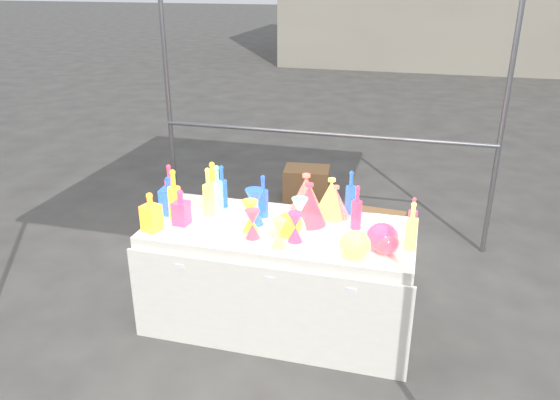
% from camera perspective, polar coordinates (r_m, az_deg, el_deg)
% --- Properties ---
extents(ground, '(80.00, 80.00, 0.00)m').
position_cam_1_polar(ground, '(4.06, 0.00, -12.46)').
color(ground, '#5E5B57').
rests_on(ground, ground).
extents(display_table, '(1.84, 0.83, 0.75)m').
position_cam_1_polar(display_table, '(3.85, -0.04, -7.98)').
color(display_table, white).
rests_on(display_table, ground).
extents(cardboard_box_closed, '(0.52, 0.41, 0.35)m').
position_cam_1_polar(cardboard_box_closed, '(6.05, 2.80, 1.75)').
color(cardboard_box_closed, '#AC7C4E').
rests_on(cardboard_box_closed, ground).
extents(cardboard_box_flat, '(0.74, 0.56, 0.06)m').
position_cam_1_polar(cardboard_box_flat, '(5.60, 9.18, -1.94)').
color(cardboard_box_flat, '#AC7C4E').
rests_on(cardboard_box_flat, ground).
extents(bottle_0, '(0.12, 0.12, 0.35)m').
position_cam_1_polar(bottle_0, '(3.94, -7.03, 1.54)').
color(bottle_0, red).
rests_on(bottle_0, display_table).
extents(bottle_1, '(0.10, 0.10, 0.32)m').
position_cam_1_polar(bottle_1, '(3.97, -6.08, 1.45)').
color(bottle_1, '#178349').
rests_on(bottle_1, display_table).
extents(bottle_2, '(0.09, 0.09, 0.33)m').
position_cam_1_polar(bottle_2, '(4.00, -11.42, 1.39)').
color(bottle_2, '#EC4B18').
rests_on(bottle_2, display_table).
extents(bottle_4, '(0.10, 0.10, 0.35)m').
position_cam_1_polar(bottle_4, '(3.84, -7.48, 0.89)').
color(bottle_4, '#158779').
rests_on(bottle_4, display_table).
extents(bottle_5, '(0.09, 0.09, 0.34)m').
position_cam_1_polar(bottle_5, '(3.90, -6.55, 1.23)').
color(bottle_5, '#B42462').
rests_on(bottle_5, display_table).
extents(bottle_6, '(0.10, 0.10, 0.35)m').
position_cam_1_polar(bottle_6, '(3.83, -11.00, 0.66)').
color(bottle_6, red).
rests_on(bottle_6, display_table).
extents(bottle_7, '(0.10, 0.10, 0.31)m').
position_cam_1_polar(bottle_7, '(3.78, -1.79, 0.41)').
color(bottle_7, '#178349').
rests_on(bottle_7, display_table).
extents(decanter_0, '(0.13, 0.13, 0.27)m').
position_cam_1_polar(decanter_0, '(3.69, -13.35, -1.19)').
color(decanter_0, red).
rests_on(decanter_0, display_table).
extents(decanter_1, '(0.11, 0.11, 0.25)m').
position_cam_1_polar(decanter_1, '(3.73, -10.31, -0.74)').
color(decanter_1, '#EC4B18').
rests_on(decanter_1, display_table).
extents(decanter_2, '(0.12, 0.12, 0.28)m').
position_cam_1_polar(decanter_2, '(3.91, -11.52, 0.46)').
color(decanter_2, '#178349').
rests_on(decanter_2, display_table).
extents(hourglass_0, '(0.11, 0.11, 0.20)m').
position_cam_1_polar(hourglass_0, '(3.45, 1.61, -2.86)').
color(hourglass_0, '#EC4B18').
rests_on(hourglass_0, display_table).
extents(hourglass_1, '(0.11, 0.11, 0.19)m').
position_cam_1_polar(hourglass_1, '(3.50, -2.89, -2.53)').
color(hourglass_1, '#1C21A5').
rests_on(hourglass_1, display_table).
extents(hourglass_2, '(0.12, 0.12, 0.19)m').
position_cam_1_polar(hourglass_2, '(3.38, -0.13, -3.52)').
color(hourglass_2, '#158779').
rests_on(hourglass_2, display_table).
extents(hourglass_3, '(0.12, 0.12, 0.22)m').
position_cam_1_polar(hourglass_3, '(3.62, 2.06, -1.45)').
color(hourglass_3, '#B42462').
rests_on(hourglass_3, display_table).
extents(hourglass_4, '(0.14, 0.14, 0.22)m').
position_cam_1_polar(hourglass_4, '(3.59, -3.14, -1.68)').
color(hourglass_4, red).
rests_on(hourglass_4, display_table).
extents(hourglass_5, '(0.14, 0.14, 0.25)m').
position_cam_1_polar(hourglass_5, '(3.68, -2.68, -0.73)').
color(hourglass_5, '#178349').
rests_on(hourglass_5, display_table).
extents(globe_0, '(0.22, 0.22, 0.14)m').
position_cam_1_polar(globe_0, '(3.54, 0.92, -2.71)').
color(globe_0, red).
rests_on(globe_0, display_table).
extents(globe_1, '(0.21, 0.21, 0.15)m').
position_cam_1_polar(globe_1, '(3.30, 7.83, -4.80)').
color(globe_1, '#158779').
rests_on(globe_1, display_table).
extents(globe_2, '(0.21, 0.21, 0.16)m').
position_cam_1_polar(globe_2, '(3.41, 10.62, -3.99)').
color(globe_2, '#EC4B18').
rests_on(globe_2, display_table).
extents(globe_3, '(0.20, 0.20, 0.13)m').
position_cam_1_polar(globe_3, '(3.39, 11.01, -4.51)').
color(globe_3, '#1C21A5').
rests_on(globe_3, display_table).
extents(lampshade_0, '(0.32, 0.32, 0.29)m').
position_cam_1_polar(lampshade_0, '(3.84, 2.74, 0.65)').
color(lampshade_0, yellow).
rests_on(lampshade_0, display_table).
extents(lampshade_1, '(0.20, 0.20, 0.23)m').
position_cam_1_polar(lampshade_1, '(3.82, 5.84, -0.11)').
color(lampshade_1, yellow).
rests_on(lampshade_1, display_table).
extents(lampshade_2, '(0.28, 0.28, 0.29)m').
position_cam_1_polar(lampshade_2, '(3.69, 3.05, -0.37)').
color(lampshade_2, '#1C21A5').
rests_on(lampshade_2, display_table).
extents(lampshade_3, '(0.24, 0.24, 0.28)m').
position_cam_1_polar(lampshade_3, '(3.82, 5.37, 0.29)').
color(lampshade_3, '#158779').
rests_on(lampshade_3, display_table).
extents(bottle_8, '(0.08, 0.08, 0.32)m').
position_cam_1_polar(bottle_8, '(3.86, 7.39, 0.81)').
color(bottle_8, '#178349').
rests_on(bottle_8, display_table).
extents(bottle_9, '(0.09, 0.09, 0.31)m').
position_cam_1_polar(bottle_9, '(3.64, 8.01, -0.76)').
color(bottle_9, '#EC4B18').
rests_on(bottle_9, display_table).
extents(bottle_10, '(0.07, 0.07, 0.26)m').
position_cam_1_polar(bottle_10, '(3.64, 13.71, -1.61)').
color(bottle_10, '#1C21A5').
rests_on(bottle_10, display_table).
extents(bottle_11, '(0.09, 0.09, 0.32)m').
position_cam_1_polar(bottle_11, '(3.42, 13.61, -2.66)').
color(bottle_11, '#158779').
rests_on(bottle_11, display_table).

